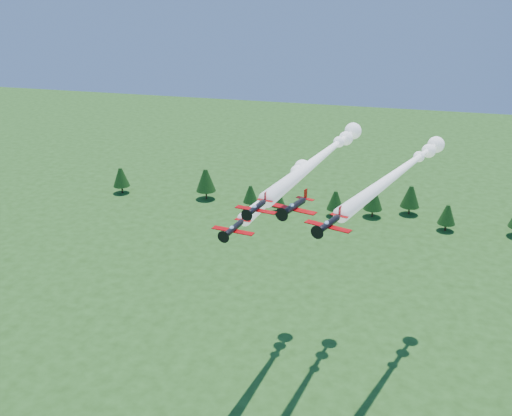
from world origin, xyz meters
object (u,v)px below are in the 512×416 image
(plane_lead, at_px, (324,154))
(plane_left, at_px, (283,186))
(plane_right, at_px, (404,168))
(plane_slot, at_px, (294,206))

(plane_lead, height_order, plane_left, plane_lead)
(plane_lead, height_order, plane_right, plane_lead)
(plane_lead, relative_size, plane_left, 1.30)
(plane_lead, distance_m, plane_slot, 18.79)
(plane_right, xyz_separation_m, plane_slot, (-17.06, -22.41, -1.18))
(plane_left, bearing_deg, plane_right, 10.31)
(plane_right, height_order, plane_slot, plane_right)
(plane_lead, relative_size, plane_right, 0.96)
(plane_left, height_order, plane_slot, plane_slot)
(plane_lead, height_order, plane_slot, plane_lead)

